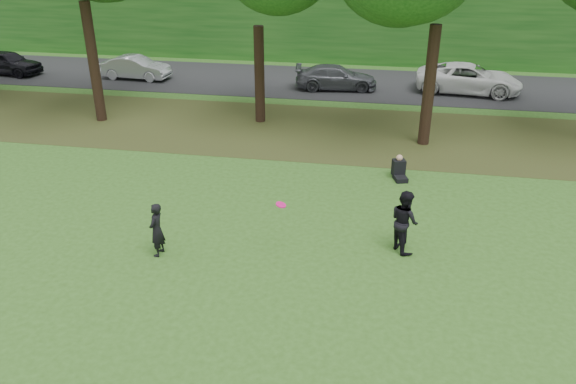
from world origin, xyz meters
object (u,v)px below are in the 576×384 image
object	(u,v)px
player_left	(157,230)
frisbee	(281,205)
seated_person	(399,170)
player_right	(404,221)

from	to	relation	value
player_left	frisbee	world-z (taller)	frisbee
player_left	seated_person	size ratio (longest dim) A/B	1.79
player_left	frisbee	size ratio (longest dim) A/B	4.71
frisbee	player_left	bearing A→B (deg)	-171.21
frisbee	seated_person	size ratio (longest dim) A/B	0.38
player_right	seated_person	xyz separation A→B (m)	(-0.09, 4.74, -0.56)
player_left	seated_person	distance (m)	8.76
player_right	frisbee	xyz separation A→B (m)	(-3.14, -0.90, 0.65)
player_left	player_right	size ratio (longest dim) A/B	0.86
frisbee	seated_person	world-z (taller)	frisbee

